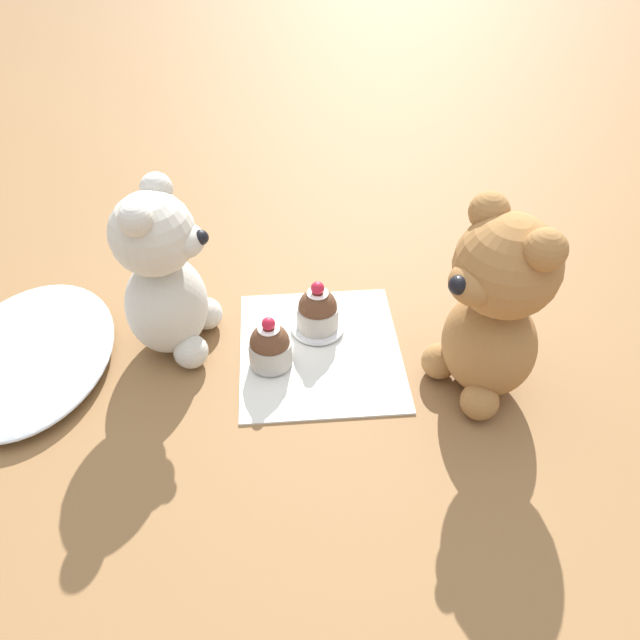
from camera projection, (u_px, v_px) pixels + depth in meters
name	position (u px, v px, depth m)	size (l,w,h in m)	color
ground_plane	(320.00, 350.00, 0.87)	(4.00, 4.00, 0.00)	olive
knitted_placemat	(320.00, 349.00, 0.86)	(0.25, 0.22, 0.01)	silver
tulle_cloth	(30.00, 354.00, 0.84)	(0.30, 0.22, 0.03)	white
teddy_bear_cream	(164.00, 277.00, 0.80)	(0.14, 0.13, 0.24)	beige
teddy_bear_tan	(495.00, 308.00, 0.73)	(0.16, 0.15, 0.26)	#A3703D
cupcake_near_cream_bear	(270.00, 346.00, 0.82)	(0.06, 0.06, 0.08)	#B2ADA3
saucer_plate	(320.00, 326.00, 0.89)	(0.08, 0.08, 0.01)	silver
cupcake_near_tan_bear	(320.00, 310.00, 0.87)	(0.06, 0.06, 0.08)	#B2ADA3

